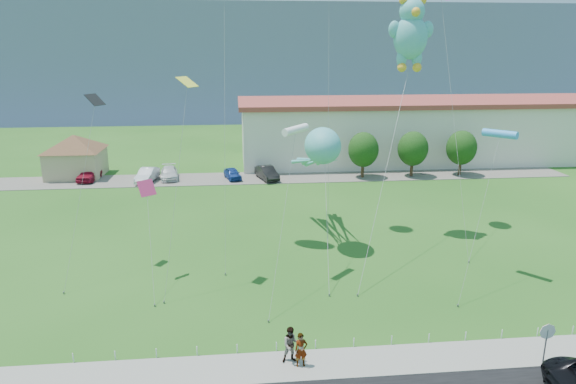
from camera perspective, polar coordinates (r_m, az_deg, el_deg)
The scene contains 25 objects.
ground at distance 28.79m, azimuth 4.70°, elevation -15.46°, with size 160.00×160.00×0.00m, color #215117.
sidewalk at distance 26.49m, azimuth 5.81°, elevation -18.40°, with size 80.00×2.50×0.10m, color gray.
parking_strip at distance 61.22m, azimuth -1.11°, elevation 1.64°, with size 70.00×6.00×0.06m, color #59544C.
hill_ridge at distance 144.31m, azimuth -3.93°, elevation 14.68°, with size 160.00×50.00×25.00m, color slate.
pavilion at distance 66.21m, azimuth -22.59°, elevation 4.16°, with size 9.20×9.20×5.00m.
warehouse at distance 75.56m, azimuth 18.49°, elevation 6.69°, with size 61.00×15.00×8.20m.
stop_sign at distance 27.75m, azimuth 26.82°, elevation -14.08°, with size 0.80×0.07×2.50m.
rope_fence at distance 27.57m, azimuth 5.21°, elevation -16.39°, with size 26.05×0.05×0.50m.
tree_near at distance 61.12m, azimuth 8.37°, elevation 4.67°, with size 3.60×3.60×5.47m.
tree_mid at distance 62.84m, azimuth 13.71°, elevation 4.69°, with size 3.60×3.60×5.47m.
tree_far at distance 65.06m, azimuth 18.72°, elevation 4.67°, with size 3.60×3.60×5.47m.
pedestrian_left at distance 25.65m, azimuth 1.46°, elevation -17.13°, with size 0.63×0.41×1.72m, color gray.
pedestrian_right at distance 25.91m, azimuth 0.37°, elevation -16.61°, with size 0.90×0.70×1.84m, color gray.
parked_car_red at distance 63.91m, azimuth -21.22°, elevation 1.91°, with size 1.85×4.59×1.57m, color maroon.
parked_car_silver at distance 61.17m, azimuth -15.37°, elevation 1.83°, with size 1.64×4.70×1.55m, color silver.
parked_car_white at distance 61.93m, azimuth -13.06°, elevation 2.08°, with size 1.93×4.76×1.38m, color silver.
parked_car_blue at distance 60.58m, azimuth -6.18°, elevation 2.05°, with size 1.50×3.74×1.27m, color navy.
parked_car_black at distance 60.13m, azimuth -2.36°, elevation 2.15°, with size 1.62×4.64×1.53m, color black.
octopus_kite at distance 39.35m, azimuth 3.52°, elevation 4.35°, with size 2.69×15.41×9.33m.
teddy_bear_kite at distance 41.87m, azimuth 13.50°, elevation 16.91°, with size 7.98×12.49×18.71m.
small_kite_white at distance 33.04m, azimuth 0.82°, elevation 6.77°, with size 2.56×7.91×10.27m.
small_kite_cyan at distance 35.44m, azimuth 22.45°, elevation 5.85°, with size 4.12×5.63×10.06m.
small_kite_black at distance 36.72m, azimuth -20.99°, elevation 7.39°, with size 2.39×5.93×11.99m.
small_kite_yellow at distance 32.25m, azimuth -11.44°, elevation 9.13°, with size 2.41×4.42×13.32m.
small_kite_pink at distance 34.29m, azimuth -15.36°, elevation -0.62°, with size 1.48×5.32×6.55m.
Camera 1 is at (-4.69, -24.21, 14.85)m, focal length 32.00 mm.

